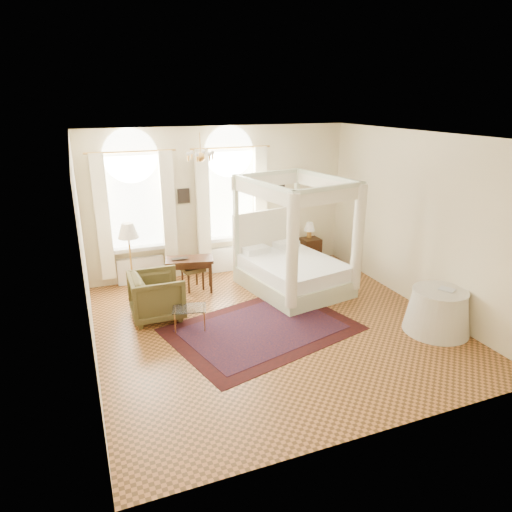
{
  "coord_description": "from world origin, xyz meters",
  "views": [
    {
      "loc": [
        -2.95,
        -6.69,
        3.87
      ],
      "look_at": [
        -0.17,
        0.4,
        1.22
      ],
      "focal_mm": 32.0,
      "sensor_mm": 36.0,
      "label": 1
    }
  ],
  "objects_px": {
    "writing_desk": "(189,263)",
    "armchair": "(157,296)",
    "floor_lamp": "(128,235)",
    "stool": "(192,270)",
    "nightstand": "(310,251)",
    "coffee_table": "(189,310)",
    "canopy_bed": "(294,265)",
    "side_table": "(438,311)"
  },
  "relations": [
    {
      "from": "writing_desk",
      "to": "armchair",
      "type": "bearing_deg",
      "value": -131.3
    },
    {
      "from": "floor_lamp",
      "to": "stool",
      "type": "bearing_deg",
      "value": -0.45
    },
    {
      "from": "nightstand",
      "to": "writing_desk",
      "type": "xyz_separation_m",
      "value": [
        -3.16,
        -0.63,
        0.31
      ]
    },
    {
      "from": "nightstand",
      "to": "coffee_table",
      "type": "height_order",
      "value": "nightstand"
    },
    {
      "from": "canopy_bed",
      "to": "floor_lamp",
      "type": "relative_size",
      "value": 1.58
    },
    {
      "from": "nightstand",
      "to": "floor_lamp",
      "type": "bearing_deg",
      "value": -172.96
    },
    {
      "from": "side_table",
      "to": "nightstand",
      "type": "bearing_deg",
      "value": 96.13
    },
    {
      "from": "stool",
      "to": "armchair",
      "type": "distance_m",
      "value": 1.41
    },
    {
      "from": "armchair",
      "to": "coffee_table",
      "type": "xyz_separation_m",
      "value": [
        0.45,
        -0.65,
        -0.07
      ]
    },
    {
      "from": "nightstand",
      "to": "stool",
      "type": "bearing_deg",
      "value": -170.03
    },
    {
      "from": "armchair",
      "to": "floor_lamp",
      "type": "xyz_separation_m",
      "value": [
        -0.31,
        1.07,
        0.91
      ]
    },
    {
      "from": "nightstand",
      "to": "coffee_table",
      "type": "distance_m",
      "value": 4.22
    },
    {
      "from": "stool",
      "to": "armchair",
      "type": "bearing_deg",
      "value": -131.17
    },
    {
      "from": "stool",
      "to": "floor_lamp",
      "type": "xyz_separation_m",
      "value": [
        -1.23,
        0.01,
        0.92
      ]
    },
    {
      "from": "nightstand",
      "to": "side_table",
      "type": "height_order",
      "value": "side_table"
    },
    {
      "from": "canopy_bed",
      "to": "writing_desk",
      "type": "height_order",
      "value": "canopy_bed"
    },
    {
      "from": "armchair",
      "to": "side_table",
      "type": "xyz_separation_m",
      "value": [
        4.43,
        -2.3,
        -0.05
      ]
    },
    {
      "from": "canopy_bed",
      "to": "stool",
      "type": "height_order",
      "value": "canopy_bed"
    },
    {
      "from": "coffee_table",
      "to": "side_table",
      "type": "height_order",
      "value": "side_table"
    },
    {
      "from": "nightstand",
      "to": "side_table",
      "type": "relative_size",
      "value": 0.55
    },
    {
      "from": "canopy_bed",
      "to": "armchair",
      "type": "height_order",
      "value": "canopy_bed"
    },
    {
      "from": "canopy_bed",
      "to": "stool",
      "type": "xyz_separation_m",
      "value": [
        -1.99,
        0.8,
        -0.12
      ]
    },
    {
      "from": "writing_desk",
      "to": "armchair",
      "type": "height_order",
      "value": "armchair"
    },
    {
      "from": "writing_desk",
      "to": "side_table",
      "type": "bearing_deg",
      "value": -42.37
    },
    {
      "from": "coffee_table",
      "to": "floor_lamp",
      "type": "relative_size",
      "value": 0.42
    },
    {
      "from": "nightstand",
      "to": "side_table",
      "type": "xyz_separation_m",
      "value": [
        0.42,
        -3.9,
        0.07
      ]
    },
    {
      "from": "nightstand",
      "to": "floor_lamp",
      "type": "height_order",
      "value": "floor_lamp"
    },
    {
      "from": "armchair",
      "to": "canopy_bed",
      "type": "bearing_deg",
      "value": -84.62
    },
    {
      "from": "writing_desk",
      "to": "coffee_table",
      "type": "bearing_deg",
      "value": -103.99
    },
    {
      "from": "stool",
      "to": "nightstand",
      "type": "bearing_deg",
      "value": 9.97
    },
    {
      "from": "armchair",
      "to": "coffee_table",
      "type": "bearing_deg",
      "value": -144.95
    },
    {
      "from": "writing_desk",
      "to": "stool",
      "type": "xyz_separation_m",
      "value": [
        0.07,
        0.09,
        -0.2
      ]
    },
    {
      "from": "armchair",
      "to": "nightstand",
      "type": "bearing_deg",
      "value": -68.02
    },
    {
      "from": "coffee_table",
      "to": "side_table",
      "type": "distance_m",
      "value": 4.31
    },
    {
      "from": "nightstand",
      "to": "floor_lamp",
      "type": "distance_m",
      "value": 4.47
    },
    {
      "from": "side_table",
      "to": "coffee_table",
      "type": "bearing_deg",
      "value": 157.48
    },
    {
      "from": "nightstand",
      "to": "writing_desk",
      "type": "relative_size",
      "value": 0.59
    },
    {
      "from": "writing_desk",
      "to": "armchair",
      "type": "xyz_separation_m",
      "value": [
        -0.85,
        -0.97,
        -0.19
      ]
    },
    {
      "from": "canopy_bed",
      "to": "armchair",
      "type": "bearing_deg",
      "value": -174.85
    },
    {
      "from": "writing_desk",
      "to": "coffee_table",
      "type": "relative_size",
      "value": 1.58
    },
    {
      "from": "floor_lamp",
      "to": "side_table",
      "type": "distance_m",
      "value": 5.89
    },
    {
      "from": "stool",
      "to": "side_table",
      "type": "bearing_deg",
      "value": -43.73
    }
  ]
}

